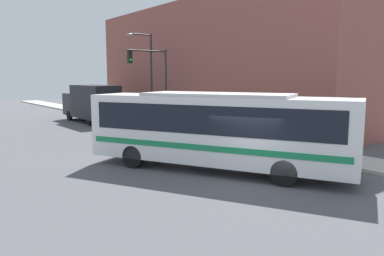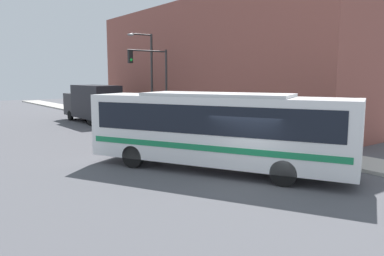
{
  "view_description": "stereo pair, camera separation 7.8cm",
  "coord_description": "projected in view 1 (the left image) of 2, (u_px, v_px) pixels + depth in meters",
  "views": [
    {
      "loc": [
        -10.53,
        -9.7,
        3.98
      ],
      "look_at": [
        0.86,
        5.02,
        1.43
      ],
      "focal_mm": 35.0,
      "sensor_mm": 36.0,
      "label": 1
    },
    {
      "loc": [
        -10.47,
        -9.75,
        3.98
      ],
      "look_at": [
        0.86,
        5.02,
        1.43
      ],
      "focal_mm": 35.0,
      "sensor_mm": 36.0,
      "label": 2
    }
  ],
  "objects": [
    {
      "name": "delivery_truck",
      "position": [
        91.0,
        102.0,
        32.67
      ],
      "size": [
        2.26,
        7.95,
        3.27
      ],
      "color": "black",
      "rests_on": "ground_plane"
    },
    {
      "name": "city_bus",
      "position": [
        217.0,
        126.0,
        15.76
      ],
      "size": [
        7.31,
        11.19,
        3.31
      ],
      "rotation": [
        0.0,
        0.0,
        0.47
      ],
      "color": "white",
      "rests_on": "ground_plane"
    },
    {
      "name": "building_facade",
      "position": [
        210.0,
        65.0,
        31.33
      ],
      "size": [
        6.0,
        27.03,
        9.92
      ],
      "color": "brown",
      "rests_on": "ground_plane"
    },
    {
      "name": "fire_hydrant",
      "position": [
        263.0,
        140.0,
        20.72
      ],
      "size": [
        0.25,
        0.34,
        0.75
      ],
      "color": "red",
      "rests_on": "sidewalk"
    },
    {
      "name": "ground_plane",
      "position": [
        254.0,
        180.0,
        14.52
      ],
      "size": [
        120.0,
        120.0,
        0.0
      ],
      "primitive_type": "plane",
      "color": "#515156"
    },
    {
      "name": "parking_meter",
      "position": [
        196.0,
        122.0,
        25.34
      ],
      "size": [
        0.14,
        0.14,
        1.17
      ],
      "color": "#2D2D2D",
      "rests_on": "sidewalk"
    },
    {
      "name": "street_lamp",
      "position": [
        148.0,
        72.0,
        29.69
      ],
      "size": [
        2.19,
        0.28,
        7.18
      ],
      "color": "#2D2D2D",
      "rests_on": "sidewalk"
    },
    {
      "name": "traffic_light_pole",
      "position": [
        154.0,
        75.0,
        27.43
      ],
      "size": [
        3.28,
        0.35,
        5.83
      ],
      "color": "#2D2D2D",
      "rests_on": "sidewalk"
    },
    {
      "name": "sidewalk",
      "position": [
        134.0,
        121.0,
        33.7
      ],
      "size": [
        2.57,
        70.0,
        0.15
      ],
      "color": "#B7B2A8",
      "rests_on": "ground_plane"
    }
  ]
}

